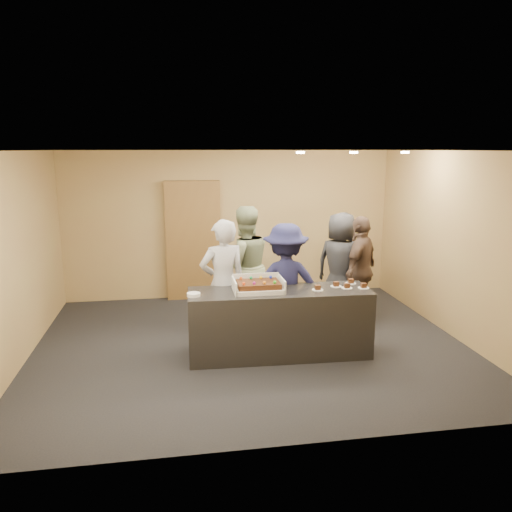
% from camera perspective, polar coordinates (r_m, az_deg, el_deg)
% --- Properties ---
extents(room, '(6.04, 6.00, 2.70)m').
position_cam_1_polar(room, '(6.80, -0.60, 0.52)').
color(room, black).
rests_on(room, ground).
extents(serving_counter, '(2.42, 0.78, 0.90)m').
position_cam_1_polar(serving_counter, '(6.72, 2.68, -7.63)').
color(serving_counter, black).
rests_on(serving_counter, floor).
extents(storage_cabinet, '(0.99, 0.15, 2.17)m').
position_cam_1_polar(storage_cabinet, '(9.15, -7.18, 1.75)').
color(storage_cabinet, brown).
rests_on(storage_cabinet, floor).
extents(cake_box, '(0.65, 0.45, 0.19)m').
position_cam_1_polar(cake_box, '(6.53, 0.23, -3.63)').
color(cake_box, white).
rests_on(cake_box, serving_counter).
extents(sheet_cake, '(0.55, 0.38, 0.11)m').
position_cam_1_polar(sheet_cake, '(6.50, 0.26, -3.24)').
color(sheet_cake, '#37170C').
rests_on(sheet_cake, cake_box).
extents(plate_stack, '(0.17, 0.17, 0.04)m').
position_cam_1_polar(plate_stack, '(6.36, -7.14, -4.40)').
color(plate_stack, white).
rests_on(plate_stack, serving_counter).
extents(slice_a, '(0.15, 0.15, 0.07)m').
position_cam_1_polar(slice_a, '(6.62, 7.06, -3.69)').
color(slice_a, white).
rests_on(slice_a, serving_counter).
extents(slice_b, '(0.15, 0.15, 0.07)m').
position_cam_1_polar(slice_b, '(6.83, 9.14, -3.28)').
color(slice_b, white).
rests_on(slice_b, serving_counter).
extents(slice_c, '(0.15, 0.15, 0.07)m').
position_cam_1_polar(slice_c, '(6.77, 10.34, -3.45)').
color(slice_c, white).
rests_on(slice_c, serving_counter).
extents(slice_d, '(0.15, 0.15, 0.07)m').
position_cam_1_polar(slice_d, '(7.01, 10.78, -2.92)').
color(slice_d, white).
rests_on(slice_d, serving_counter).
extents(slice_e, '(0.15, 0.15, 0.07)m').
position_cam_1_polar(slice_e, '(6.82, 12.18, -3.42)').
color(slice_e, white).
rests_on(slice_e, serving_counter).
extents(person_server_grey, '(0.73, 0.56, 1.80)m').
position_cam_1_polar(person_server_grey, '(6.90, -3.79, -3.19)').
color(person_server_grey, '#B0AFB5').
rests_on(person_server_grey, floor).
extents(person_sage_man, '(1.03, 0.87, 1.88)m').
position_cam_1_polar(person_sage_man, '(7.72, -1.37, -1.20)').
color(person_sage_man, gray).
rests_on(person_sage_man, floor).
extents(person_navy_man, '(1.16, 0.74, 1.72)m').
position_cam_1_polar(person_navy_man, '(7.05, 3.38, -3.20)').
color(person_navy_man, '#1C1D47').
rests_on(person_navy_man, floor).
extents(person_brown_extra, '(0.99, 1.02, 1.71)m').
position_cam_1_polar(person_brown_extra, '(8.05, 11.84, -1.52)').
color(person_brown_extra, brown).
rests_on(person_brown_extra, floor).
extents(person_dark_suit, '(0.99, 0.98, 1.73)m').
position_cam_1_polar(person_dark_suit, '(8.26, 9.61, -1.01)').
color(person_dark_suit, '#2A2B2F').
rests_on(person_dark_suit, floor).
extents(ceiling_spotlights, '(1.72, 0.12, 0.03)m').
position_cam_1_polar(ceiling_spotlights, '(7.55, 11.10, 11.54)').
color(ceiling_spotlights, '#FFEAC6').
rests_on(ceiling_spotlights, ceiling).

